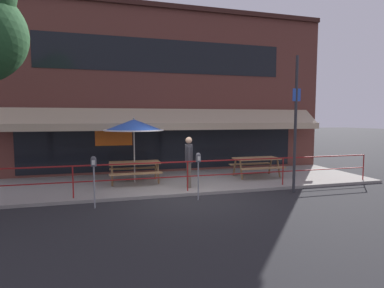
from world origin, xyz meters
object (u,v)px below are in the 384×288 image
at_px(patio_umbrella_left, 134,125).
at_px(street_sign_pole, 295,124).
at_px(picnic_table_left, 135,166).
at_px(picnic_table_centre, 257,162).
at_px(parking_meter_near, 94,166).
at_px(pedestrian_walking, 189,159).
at_px(parking_meter_far, 198,162).

bearing_deg(patio_umbrella_left, street_sign_pole, -27.32).
relative_size(picnic_table_left, street_sign_pole, 0.41).
distance_m(picnic_table_centre, street_sign_pole, 2.79).
bearing_deg(parking_meter_near, picnic_table_left, 63.37).
xyz_separation_m(picnic_table_left, pedestrian_walking, (1.72, -1.16, 0.35)).
relative_size(patio_umbrella_left, parking_meter_far, 1.67).
distance_m(picnic_table_centre, patio_umbrella_left, 5.00).
height_order(patio_umbrella_left, street_sign_pole, street_sign_pole).
distance_m(picnic_table_left, picnic_table_centre, 4.78).
bearing_deg(pedestrian_walking, picnic_table_left, 145.85).
relative_size(picnic_table_left, patio_umbrella_left, 0.76).
bearing_deg(picnic_table_left, patio_umbrella_left, 90.00).
distance_m(pedestrian_walking, parking_meter_far, 1.29).
relative_size(picnic_table_centre, parking_meter_near, 1.27).
distance_m(patio_umbrella_left, parking_meter_far, 3.25).
distance_m(picnic_table_left, street_sign_pole, 5.72).
distance_m(picnic_table_centre, pedestrian_walking, 3.25).
relative_size(picnic_table_centre, patio_umbrella_left, 0.76).
bearing_deg(picnic_table_centre, pedestrian_walking, -160.98).
distance_m(picnic_table_centre, parking_meter_near, 6.51).
xyz_separation_m(picnic_table_centre, parking_meter_near, (-6.04, -2.41, 0.44)).
height_order(picnic_table_centre, street_sign_pole, street_sign_pole).
bearing_deg(pedestrian_walking, patio_umbrella_left, 142.93).
height_order(picnic_table_left, pedestrian_walking, pedestrian_walking).
bearing_deg(parking_meter_far, parking_meter_near, -178.75).
distance_m(pedestrian_walking, street_sign_pole, 3.66).
height_order(patio_umbrella_left, pedestrian_walking, patio_umbrella_left).
bearing_deg(parking_meter_near, patio_umbrella_left, 64.53).
xyz_separation_m(picnic_table_left, parking_meter_far, (1.68, -2.45, 0.44)).
xyz_separation_m(picnic_table_centre, pedestrian_walking, (-3.06, -1.05, 0.35)).
xyz_separation_m(parking_meter_near, parking_meter_far, (2.94, 0.06, 0.00)).
relative_size(pedestrian_walking, street_sign_pole, 0.39).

